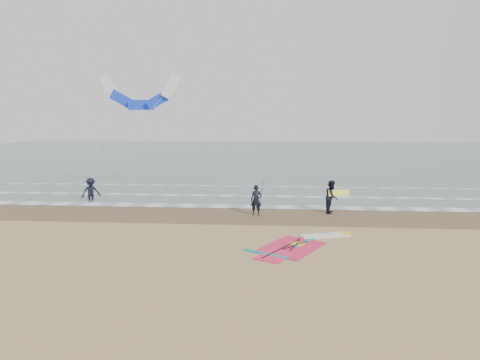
# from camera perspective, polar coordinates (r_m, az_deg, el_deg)

# --- Properties ---
(ground) EXTENTS (120.00, 120.00, 0.00)m
(ground) POSITION_cam_1_polar(r_m,az_deg,el_deg) (19.36, 0.55, -8.60)
(ground) COLOR tan
(ground) RESTS_ON ground
(sea_water) EXTENTS (120.00, 80.00, 0.02)m
(sea_water) POSITION_cam_1_polar(r_m,az_deg,el_deg) (66.74, 3.34, 3.38)
(sea_water) COLOR #47605E
(sea_water) RESTS_ON ground
(wet_sand_band) EXTENTS (120.00, 5.00, 0.01)m
(wet_sand_band) POSITION_cam_1_polar(r_m,az_deg,el_deg) (25.15, 1.47, -4.65)
(wet_sand_band) COLOR brown
(wet_sand_band) RESTS_ON ground
(foam_waterline) EXTENTS (120.00, 9.15, 0.02)m
(foam_waterline) POSITION_cam_1_polar(r_m,az_deg,el_deg) (29.49, 1.92, -2.68)
(foam_waterline) COLOR white
(foam_waterline) RESTS_ON ground
(windsurf_rig) EXTENTS (5.08, 4.81, 0.12)m
(windsurf_rig) POSITION_cam_1_polar(r_m,az_deg,el_deg) (19.52, 8.23, -8.44)
(windsurf_rig) COLOR white
(windsurf_rig) RESTS_ON ground
(person_standing) EXTENTS (0.70, 0.51, 1.79)m
(person_standing) POSITION_cam_1_polar(r_m,az_deg,el_deg) (24.85, 2.17, -2.71)
(person_standing) COLOR black
(person_standing) RESTS_ON ground
(person_walking) EXTENTS (1.01, 1.14, 1.97)m
(person_walking) POSITION_cam_1_polar(r_m,az_deg,el_deg) (26.03, 12.13, -2.19)
(person_walking) COLOR black
(person_walking) RESTS_ON ground
(person_wading) EXTENTS (1.43, 1.32, 1.93)m
(person_wading) POSITION_cam_1_polar(r_m,az_deg,el_deg) (30.93, -19.29, -0.87)
(person_wading) COLOR black
(person_wading) RESTS_ON ground
(held_pole) EXTENTS (0.17, 0.86, 1.82)m
(held_pole) POSITION_cam_1_polar(r_m,az_deg,el_deg) (24.77, 2.87, -1.77)
(held_pole) COLOR black
(held_pole) RESTS_ON ground
(carried_kiteboard) EXTENTS (1.30, 0.51, 0.39)m
(carried_kiteboard) POSITION_cam_1_polar(r_m,az_deg,el_deg) (25.95, 13.05, -1.66)
(carried_kiteboard) COLOR yellow
(carried_kiteboard) RESTS_ON ground
(surf_kite) EXTENTS (6.35, 4.71, 7.70)m
(surf_kite) POSITION_cam_1_polar(r_m,az_deg,el_deg) (33.87, -13.14, 10.89)
(surf_kite) COLOR white
(surf_kite) RESTS_ON ground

